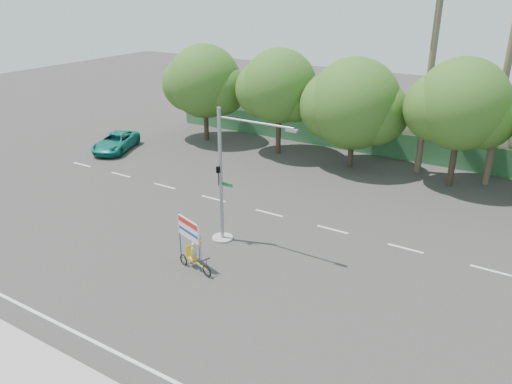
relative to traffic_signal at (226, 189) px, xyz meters
The scene contains 12 objects.
ground 5.40m from the traffic_signal, 61.13° to the right, with size 120.00×120.00×0.00m, color #33302D.
fence 17.76m from the traffic_signal, 82.85° to the left, with size 38.00×0.08×2.00m, color #336B3D.
building_left 23.38m from the traffic_signal, 109.52° to the left, with size 12.00×8.00×4.00m, color beige.
building_right 24.29m from the traffic_signal, 65.15° to the left, with size 14.00×8.00×3.60m, color beige.
tree_far_left 18.45m from the traffic_signal, 130.22° to the left, with size 7.14×6.00×7.96m.
tree_left 14.99m from the traffic_signal, 109.08° to the left, with size 6.66×5.60×8.07m.
tree_center 14.15m from the traffic_signal, 85.33° to the left, with size 7.62×6.40×7.85m.
tree_right 16.38m from the traffic_signal, 59.83° to the left, with size 6.90×5.80×8.36m.
palm_short 17.56m from the traffic_signal, 69.84° to the left, with size 3.73×3.79×14.45m.
traffic_signal is the anchor object (origin of this frame).
trike_billboard 3.53m from the traffic_signal, 87.95° to the right, with size 2.44×1.06×2.51m.
pickup_truck 18.10m from the traffic_signal, 154.19° to the left, with size 2.31×5.02×1.39m, color #107668.
Camera 1 is at (11.14, -14.82, 12.44)m, focal length 35.00 mm.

